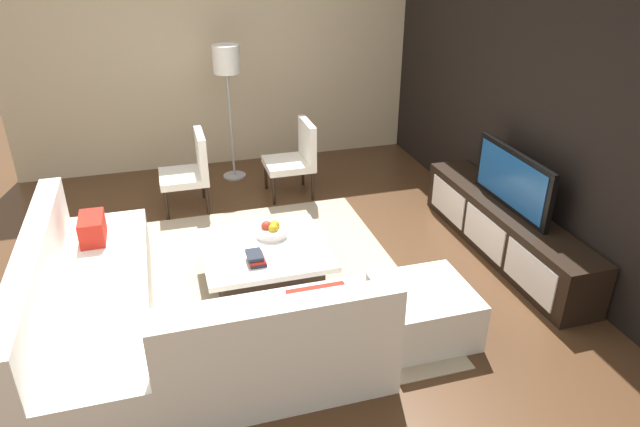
# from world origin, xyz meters

# --- Properties ---
(ground_plane) EXTENTS (14.00, 14.00, 0.00)m
(ground_plane) POSITION_xyz_m (0.00, 0.00, 0.00)
(ground_plane) COLOR #4C301C
(feature_wall_back) EXTENTS (6.40, 0.12, 2.80)m
(feature_wall_back) POSITION_xyz_m (0.00, 2.70, 1.40)
(feature_wall_back) COLOR black
(feature_wall_back) RESTS_ON ground
(side_wall_left) EXTENTS (0.12, 5.20, 2.80)m
(side_wall_left) POSITION_xyz_m (-3.20, 0.20, 1.40)
(side_wall_left) COLOR #C6B28E
(side_wall_left) RESTS_ON ground
(area_rug) EXTENTS (2.99, 2.65, 0.01)m
(area_rug) POSITION_xyz_m (-0.10, 0.00, 0.01)
(area_rug) COLOR tan
(area_rug) RESTS_ON ground
(media_console) EXTENTS (2.37, 0.44, 0.50)m
(media_console) POSITION_xyz_m (0.00, 2.40, 0.25)
(media_console) COLOR black
(media_console) RESTS_ON ground
(television) EXTENTS (1.14, 0.06, 0.55)m
(television) POSITION_xyz_m (0.00, 2.40, 0.77)
(television) COLOR black
(television) RESTS_ON media_console
(sectional_couch) EXTENTS (2.52, 2.43, 0.84)m
(sectional_couch) POSITION_xyz_m (0.54, -0.86, 0.29)
(sectional_couch) COLOR white
(sectional_couch) RESTS_ON ground
(coffee_table) EXTENTS (0.99, 1.07, 0.38)m
(coffee_table) POSITION_xyz_m (-0.10, 0.10, 0.20)
(coffee_table) COLOR black
(coffee_table) RESTS_ON ground
(accent_chair_near) EXTENTS (0.54, 0.51, 0.87)m
(accent_chair_near) POSITION_xyz_m (-1.85, -0.36, 0.49)
(accent_chair_near) COLOR black
(accent_chair_near) RESTS_ON ground
(floor_lamp) EXTENTS (0.31, 0.31, 1.63)m
(floor_lamp) POSITION_xyz_m (-2.60, 0.20, 1.37)
(floor_lamp) COLOR #A5A5AA
(floor_lamp) RESTS_ON ground
(ottoman) EXTENTS (0.70, 0.70, 0.40)m
(ottoman) POSITION_xyz_m (0.90, 1.13, 0.20)
(ottoman) COLOR white
(ottoman) RESTS_ON ground
(fruit_bowl) EXTENTS (0.28, 0.28, 0.14)m
(fruit_bowl) POSITION_xyz_m (-0.28, 0.20, 0.43)
(fruit_bowl) COLOR silver
(fruit_bowl) RESTS_ON coffee_table
(accent_chair_far) EXTENTS (0.53, 0.54, 0.87)m
(accent_chair_far) POSITION_xyz_m (-1.90, 0.84, 0.49)
(accent_chair_far) COLOR black
(accent_chair_far) RESTS_ON ground
(book_stack) EXTENTS (0.20, 0.15, 0.08)m
(book_stack) POSITION_xyz_m (0.12, -0.02, 0.42)
(book_stack) COLOR #1E232D
(book_stack) RESTS_ON coffee_table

